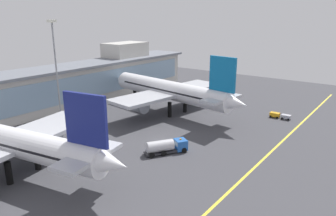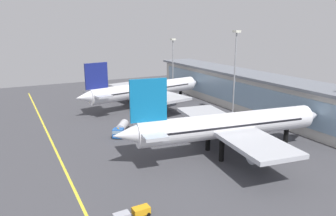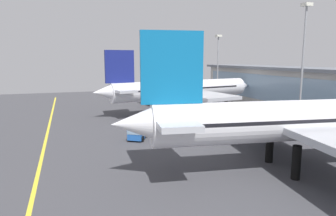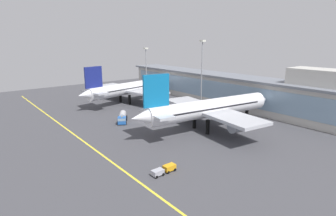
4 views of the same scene
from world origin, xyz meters
TOP-DOWN VIEW (x-y plane):
  - ground_plane at (0.00, 0.00)m, footprint 180.00×180.00m
  - taxiway_centreline_stripe at (0.00, -22.00)m, footprint 144.00×0.50m
  - terminal_building at (1.80, 42.72)m, footprint 119.96×14.00m
  - airliner_near_left at (-27.83, 12.45)m, footprint 38.31×49.82m
  - airliner_near_right at (19.31, 11.80)m, footprint 38.65×50.60m
  - fuel_tanker_truck at (-4.01, -4.82)m, footprint 8.94×6.89m
  - baggage_tug_near at (33.07, -16.03)m, footprint 1.88×5.65m
  - apron_light_mast_centre at (-3.90, 31.91)m, footprint 1.80×1.80m

SIDE VIEW (x-z plane):
  - ground_plane at x=0.00m, z-range 0.00..0.00m
  - taxiway_centreline_stripe at x=0.00m, z-range 0.00..0.01m
  - baggage_tug_near at x=33.07m, z-range 0.09..1.49m
  - fuel_tanker_truck at x=-4.01m, z-range 0.06..2.96m
  - airliner_near_left at x=-27.83m, z-range -2.27..14.54m
  - airliner_near_right at x=19.31m, z-range -2.42..15.56m
  - terminal_building at x=1.80m, z-range -2.10..15.50m
  - apron_light_mast_centre at x=-3.90m, z-range 3.79..30.31m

